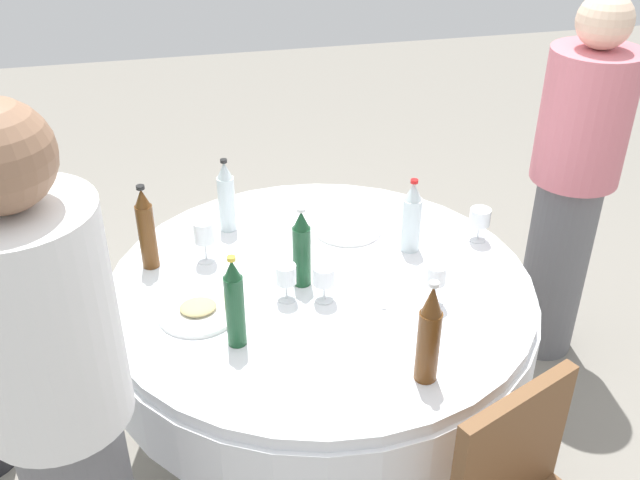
# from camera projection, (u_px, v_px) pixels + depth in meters

# --- Properties ---
(ground_plane) EXTENTS (10.00, 10.00, 0.00)m
(ground_plane) POSITION_uv_depth(u_px,v_px,m) (320.00, 438.00, 2.80)
(ground_plane) COLOR gray
(dining_table) EXTENTS (1.45, 1.45, 0.74)m
(dining_table) POSITION_uv_depth(u_px,v_px,m) (320.00, 316.00, 2.49)
(dining_table) COLOR white
(dining_table) RESTS_ON ground_plane
(bottle_dark_green_inner) EXTENTS (0.06, 0.06, 0.28)m
(bottle_dark_green_inner) POSITION_uv_depth(u_px,v_px,m) (302.00, 249.00, 2.34)
(bottle_dark_green_inner) COLOR #194728
(bottle_dark_green_inner) RESTS_ON dining_table
(bottle_brown_north) EXTENTS (0.06, 0.06, 0.32)m
(bottle_brown_north) POSITION_uv_depth(u_px,v_px,m) (429.00, 335.00, 1.94)
(bottle_brown_north) COLOR #593314
(bottle_brown_north) RESTS_ON dining_table
(bottle_brown_west) EXTENTS (0.06, 0.06, 0.31)m
(bottle_brown_west) POSITION_uv_depth(u_px,v_px,m) (146.00, 229.00, 2.42)
(bottle_brown_west) COLOR #593314
(bottle_brown_west) RESTS_ON dining_table
(bottle_clear_east) EXTENTS (0.07, 0.07, 0.28)m
(bottle_clear_east) POSITION_uv_depth(u_px,v_px,m) (412.00, 218.00, 2.52)
(bottle_clear_east) COLOR silver
(bottle_clear_east) RESTS_ON dining_table
(bottle_clear_far) EXTENTS (0.06, 0.06, 0.28)m
(bottle_clear_far) POSITION_uv_depth(u_px,v_px,m) (226.00, 197.00, 2.64)
(bottle_clear_far) COLOR silver
(bottle_clear_far) RESTS_ON dining_table
(bottle_dark_green_near) EXTENTS (0.06, 0.06, 0.30)m
(bottle_dark_green_near) POSITION_uv_depth(u_px,v_px,m) (235.00, 304.00, 2.07)
(bottle_dark_green_near) COLOR #194728
(bottle_dark_green_near) RESTS_ON dining_table
(wine_glass_east) EXTENTS (0.07, 0.07, 0.13)m
(wine_glass_east) POSITION_uv_depth(u_px,v_px,m) (480.00, 218.00, 2.59)
(wine_glass_east) COLOR white
(wine_glass_east) RESTS_ON dining_table
(wine_glass_far) EXTENTS (0.07, 0.07, 0.16)m
(wine_glass_far) POSITION_uv_depth(u_px,v_px,m) (204.00, 234.00, 2.46)
(wine_glass_far) COLOR white
(wine_glass_far) RESTS_ON dining_table
(wine_glass_near) EXTENTS (0.07, 0.07, 0.13)m
(wine_glass_near) POSITION_uv_depth(u_px,v_px,m) (286.00, 276.00, 2.28)
(wine_glass_near) COLOR white
(wine_glass_near) RESTS_ON dining_table
(wine_glass_south) EXTENTS (0.06, 0.06, 0.14)m
(wine_glass_south) POSITION_uv_depth(u_px,v_px,m) (436.00, 277.00, 2.26)
(wine_glass_south) COLOR white
(wine_glass_south) RESTS_ON dining_table
(wine_glass_front) EXTENTS (0.07, 0.07, 0.13)m
(wine_glass_front) POSITION_uv_depth(u_px,v_px,m) (324.00, 276.00, 2.28)
(wine_glass_front) COLOR white
(wine_glass_front) RESTS_ON dining_table
(plate_front) EXTENTS (0.25, 0.25, 0.02)m
(plate_front) POSITION_uv_depth(u_px,v_px,m) (348.00, 228.00, 2.70)
(plate_front) COLOR white
(plate_front) RESTS_ON dining_table
(plate_right) EXTENTS (0.25, 0.25, 0.04)m
(plate_right) POSITION_uv_depth(u_px,v_px,m) (198.00, 311.00, 2.26)
(plate_right) COLOR white
(plate_right) RESTS_ON dining_table
(fork_north) EXTENTS (0.05, 0.18, 0.00)m
(fork_north) POSITION_uv_depth(u_px,v_px,m) (381.00, 293.00, 2.35)
(fork_north) COLOR silver
(fork_north) RESTS_ON dining_table
(person_inner) EXTENTS (0.34, 0.34, 1.55)m
(person_inner) POSITION_uv_depth(u_px,v_px,m) (572.00, 184.00, 2.87)
(person_inner) COLOR slate
(person_inner) RESTS_ON ground_plane
(person_north) EXTENTS (0.34, 0.34, 1.66)m
(person_north) POSITION_uv_depth(u_px,v_px,m) (62.00, 416.00, 1.71)
(person_north) COLOR slate
(person_north) RESTS_ON ground_plane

